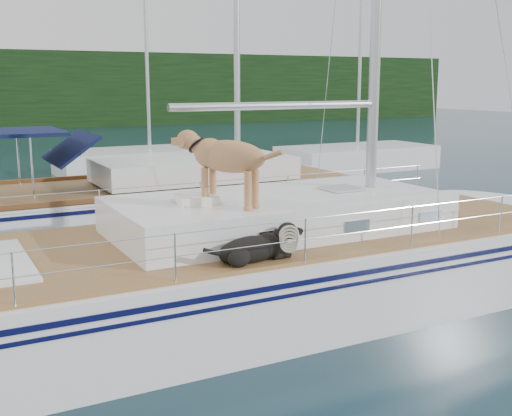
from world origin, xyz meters
TOP-DOWN VIEW (x-y plane):
  - ground at (0.00, 0.00)m, footprint 120.00×120.00m
  - main_sailboat at (0.09, -0.01)m, footprint 12.00×3.80m
  - neighbor_sailboat at (0.78, 6.12)m, footprint 11.00×3.50m
  - bg_boat_center at (4.00, 16.00)m, footprint 7.20×3.00m
  - bg_boat_east at (12.00, 13.00)m, footprint 6.40×3.00m

SIDE VIEW (x-z plane):
  - ground at x=0.00m, z-range 0.00..0.00m
  - bg_boat_center at x=4.00m, z-range -5.37..6.28m
  - bg_boat_east at x=12.00m, z-range -5.37..6.28m
  - neighbor_sailboat at x=0.78m, z-range -6.02..7.28m
  - main_sailboat at x=0.09m, z-range -6.32..7.69m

